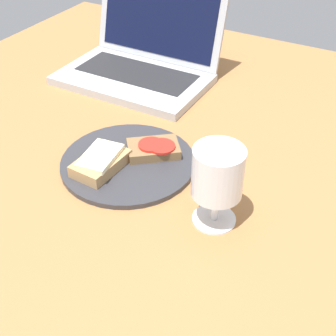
# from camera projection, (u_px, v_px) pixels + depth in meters

# --- Properties ---
(wooden_table) EXTENTS (1.40, 1.40, 0.03)m
(wooden_table) POSITION_uv_depth(u_px,v_px,m) (155.00, 173.00, 0.89)
(wooden_table) COLOR #9E6B3D
(wooden_table) RESTS_ON ground
(plate) EXTENTS (0.26, 0.26, 0.01)m
(plate) POSITION_uv_depth(u_px,v_px,m) (128.00, 163.00, 0.89)
(plate) COLOR #333338
(plate) RESTS_ON wooden_table
(sandwich_with_tomato) EXTENTS (0.12, 0.11, 0.02)m
(sandwich_with_tomato) POSITION_uv_depth(u_px,v_px,m) (154.00, 148.00, 0.90)
(sandwich_with_tomato) COLOR brown
(sandwich_with_tomato) RESTS_ON plate
(sandwich_with_cheese) EXTENTS (0.07, 0.11, 0.03)m
(sandwich_with_cheese) POSITION_uv_depth(u_px,v_px,m) (101.00, 162.00, 0.85)
(sandwich_with_cheese) COLOR #A88456
(sandwich_with_cheese) RESTS_ON plate
(wine_glass) EXTENTS (0.08, 0.08, 0.14)m
(wine_glass) POSITION_uv_depth(u_px,v_px,m) (218.00, 176.00, 0.71)
(wine_glass) COLOR white
(wine_glass) RESTS_ON wooden_table
(laptop) EXTENTS (0.36, 0.28, 0.23)m
(laptop) POSITION_uv_depth(u_px,v_px,m) (141.00, 59.00, 1.15)
(laptop) COLOR #ADAFB5
(laptop) RESTS_ON wooden_table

